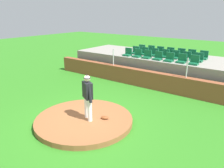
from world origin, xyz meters
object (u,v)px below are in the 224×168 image
object	(u,v)px
pitcher	(88,94)
stadium_chair_9	(154,54)
stadium_chair_1	(137,55)
stadium_chair_19	(191,55)
stadium_chair_2	(147,56)
stadium_chair_18	(181,54)
stadium_chair_16	(160,52)
stadium_chair_20	(203,57)
stadium_chair_11	(175,56)
stadium_chair_15	(151,51)
stadium_chair_13	(199,59)
stadium_chair_14	(141,50)
stadium_chair_12	(186,57)
stadium_chair_7	(135,51)
stadium_chair_0	(128,53)
stadium_chair_3	(158,57)
stadium_chair_8	(144,53)
fielding_glove	(105,118)
stadium_chair_4	(169,59)
stadium_chair_6	(194,62)
stadium_chair_17	(170,53)
baseball	(87,111)
stadium_chair_10	(165,55)

from	to	relation	value
pitcher	stadium_chair_9	size ratio (longest dim) A/B	3.54
stadium_chair_1	stadium_chair_19	size ratio (longest dim) A/B	1.00
stadium_chair_2	stadium_chair_18	size ratio (longest dim) A/B	1.00
stadium_chair_16	stadium_chair_20	bearing A→B (deg)	-179.97
stadium_chair_11	stadium_chair_15	bearing A→B (deg)	-23.45
stadium_chair_2	stadium_chair_13	distance (m)	2.95
stadium_chair_9	stadium_chair_20	distance (m)	2.94
stadium_chair_14	stadium_chair_16	size ratio (longest dim) A/B	1.00
stadium_chair_11	stadium_chair_12	xyz separation A→B (m)	(0.70, -0.04, 0.00)
stadium_chair_2	stadium_chair_16	distance (m)	1.79
stadium_chair_2	stadium_chair_7	bearing A→B (deg)	-32.54
stadium_chair_0	stadium_chair_14	xyz separation A→B (m)	(-0.01, 1.80, 0.00)
stadium_chair_7	stadium_chair_20	size ratio (longest dim) A/B	1.00
stadium_chair_3	stadium_chair_18	xyz separation A→B (m)	(0.72, 1.83, 0.00)
stadium_chair_1	stadium_chair_12	bearing A→B (deg)	-162.03
stadium_chair_18	stadium_chair_8	bearing A→B (deg)	23.71
stadium_chair_2	stadium_chair_12	bearing A→B (deg)	-157.06
fielding_glove	stadium_chair_4	bearing A→B (deg)	69.49
stadium_chair_3	stadium_chair_19	size ratio (longest dim) A/B	1.00
stadium_chair_18	stadium_chair_15	bearing A→B (deg)	-0.28
fielding_glove	stadium_chair_11	distance (m)	7.04
stadium_chair_2	stadium_chair_1	bearing A→B (deg)	1.06
stadium_chair_6	stadium_chair_19	distance (m)	1.96
stadium_chair_7	stadium_chair_20	bearing A→B (deg)	-167.70
stadium_chair_9	stadium_chair_13	xyz separation A→B (m)	(2.77, 0.02, 0.00)
stadium_chair_9	stadium_chair_17	world-z (taller)	same
baseball	stadium_chair_13	distance (m)	7.39
stadium_chair_6	stadium_chair_10	world-z (taller)	same
stadium_chair_8	stadium_chair_11	distance (m)	2.08
fielding_glove	baseball	bearing A→B (deg)	158.21
stadium_chair_20	stadium_chair_17	bearing A→B (deg)	-0.26
stadium_chair_14	stadium_chair_19	bearing A→B (deg)	-179.41
baseball	fielding_glove	world-z (taller)	fielding_glove
stadium_chair_12	stadium_chair_17	xyz separation A→B (m)	(-1.38, 0.92, 0.00)
stadium_chair_16	stadium_chair_19	bearing A→B (deg)	-179.13
stadium_chair_12	stadium_chair_16	bearing A→B (deg)	-23.42
stadium_chair_15	stadium_chair_0	bearing A→B (deg)	68.90
pitcher	stadium_chair_7	size ratio (longest dim) A/B	3.54
stadium_chair_10	stadium_chair_19	size ratio (longest dim) A/B	1.00
baseball	fielding_glove	bearing A→B (deg)	-1.31
pitcher	stadium_chair_9	xyz separation A→B (m)	(-0.89, 7.26, 0.34)
stadium_chair_19	stadium_chair_15	bearing A→B (deg)	-0.10
stadium_chair_2	stadium_chair_4	distance (m)	1.43
stadium_chair_10	stadium_chair_16	world-z (taller)	same
fielding_glove	stadium_chair_10	xyz separation A→B (m)	(-0.69, 6.89, 1.32)
baseball	stadium_chair_14	size ratio (longest dim) A/B	0.15
stadium_chair_1	stadium_chair_16	xyz separation A→B (m)	(0.69, 1.81, 0.00)
stadium_chair_1	stadium_chair_13	bearing A→B (deg)	-165.01
stadium_chair_0	stadium_chair_11	distance (m)	2.95
stadium_chair_0	stadium_chair_3	size ratio (longest dim) A/B	1.00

